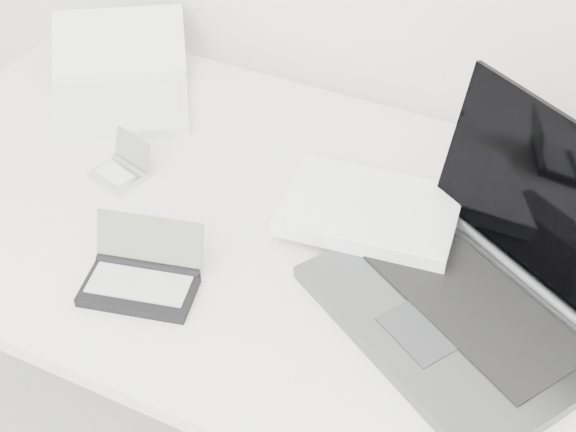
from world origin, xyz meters
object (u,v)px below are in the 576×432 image
at_px(laptop_large, 447,262).
at_px(netbook_open_white, 119,89).
at_px(palmtop_charcoal, 142,277).
at_px(desk, 314,254).

distance_m(laptop_large, netbook_open_white, 0.77).
relative_size(laptop_large, palmtop_charcoal, 3.14).
bearing_deg(desk, netbook_open_white, 159.80).
distance_m(netbook_open_white, palmtop_charcoal, 0.52).
bearing_deg(laptop_large, palmtop_charcoal, -122.65).
xyz_separation_m(laptop_large, netbook_open_white, (-0.74, 0.20, -0.02)).
height_order(desk, netbook_open_white, netbook_open_white).
bearing_deg(laptop_large, netbook_open_white, -164.55).
xyz_separation_m(laptop_large, palmtop_charcoal, (-0.41, -0.21, -0.03)).
bearing_deg(laptop_large, desk, -152.77).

